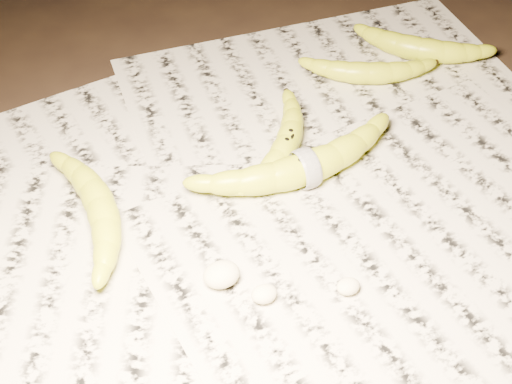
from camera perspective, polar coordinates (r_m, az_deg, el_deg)
name	(u,v)px	position (r m, az deg, el deg)	size (l,w,h in m)	color
ground	(274,218)	(0.84, 1.41, -2.10)	(3.00, 3.00, 0.00)	black
newspaper_patch	(260,199)	(0.86, 0.32, -0.59)	(0.90, 0.70, 0.01)	#BDB7A2
banana_left_b	(101,205)	(0.84, -12.33, -1.03)	(0.19, 0.06, 0.04)	yellow
banana_center	(287,141)	(0.90, 2.49, 4.07)	(0.18, 0.05, 0.03)	yellow
banana_taped	(305,166)	(0.86, 3.96, 2.07)	(0.25, 0.07, 0.04)	yellow
banana_upper_a	(369,71)	(1.03, 9.00, 9.55)	(0.17, 0.05, 0.03)	yellow
banana_upper_b	(420,47)	(1.09, 13.02, 11.24)	(0.18, 0.06, 0.04)	yellow
measuring_tape	(305,166)	(0.86, 3.96, 2.07)	(0.05, 0.05, 0.00)	white
flesh_chunk_a	(221,272)	(0.76, -2.79, -6.42)	(0.04, 0.03, 0.02)	beige
flesh_chunk_b	(264,292)	(0.75, 0.67, -7.98)	(0.03, 0.02, 0.02)	beige
flesh_chunk_c	(349,284)	(0.77, 7.42, -7.32)	(0.03, 0.02, 0.01)	beige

